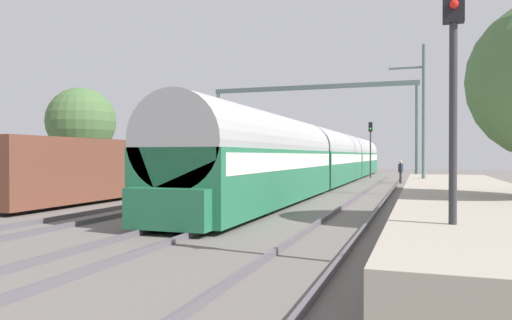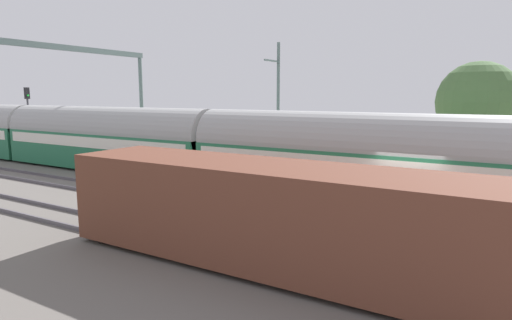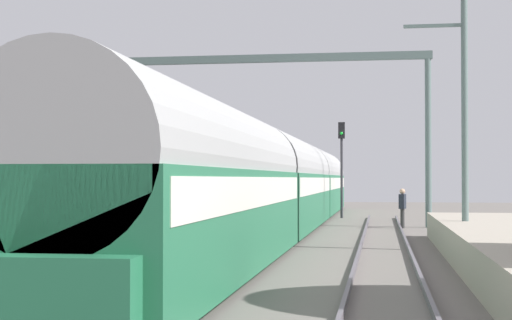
{
  "view_description": "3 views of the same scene",
  "coord_description": "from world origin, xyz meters",
  "px_view_note": "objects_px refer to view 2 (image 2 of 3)",
  "views": [
    {
      "loc": [
        8.39,
        -17.36,
        2.14
      ],
      "look_at": [
        2.07,
        1.41,
        1.94
      ],
      "focal_mm": 34.11,
      "sensor_mm": 36.0,
      "label": 1
    },
    {
      "loc": [
        -16.21,
        -3.21,
        4.74
      ],
      "look_at": [
        0.56,
        6.73,
        1.75
      ],
      "focal_mm": 30.12,
      "sensor_mm": 36.0,
      "label": 2
    },
    {
      "loc": [
        6.1,
        -15.21,
        2.18
      ],
      "look_at": [
        1.03,
        17.85,
        2.94
      ],
      "focal_mm": 57.12,
      "sensor_mm": 36.0,
      "label": 3
    }
  ],
  "objects_px": {
    "passenger_train": "(106,139)",
    "freight_car": "(277,216)",
    "catenary_gantry": "(41,75)",
    "railway_signal_far": "(28,112)",
    "person_crossing": "(138,144)"
  },
  "relations": [
    {
      "from": "person_crossing",
      "to": "freight_car",
      "type": "bearing_deg",
      "value": 160.79
    },
    {
      "from": "person_crossing",
      "to": "catenary_gantry",
      "type": "xyz_separation_m",
      "value": [
        -7.04,
        0.7,
        4.89
      ]
    },
    {
      "from": "catenary_gantry",
      "to": "railway_signal_far",
      "type": "bearing_deg",
      "value": 63.84
    },
    {
      "from": "passenger_train",
      "to": "freight_car",
      "type": "height_order",
      "value": "passenger_train"
    },
    {
      "from": "passenger_train",
      "to": "catenary_gantry",
      "type": "distance_m",
      "value": 5.4
    },
    {
      "from": "freight_car",
      "to": "person_crossing",
      "type": "height_order",
      "value": "freight_car"
    },
    {
      "from": "railway_signal_far",
      "to": "catenary_gantry",
      "type": "distance_m",
      "value": 9.4
    },
    {
      "from": "railway_signal_far",
      "to": "passenger_train",
      "type": "bearing_deg",
      "value": -99.74
    },
    {
      "from": "freight_car",
      "to": "catenary_gantry",
      "type": "xyz_separation_m",
      "value": [
        6.21,
        19.56,
        4.45
      ]
    },
    {
      "from": "passenger_train",
      "to": "person_crossing",
      "type": "relative_size",
      "value": 28.44
    },
    {
      "from": "railway_signal_far",
      "to": "catenary_gantry",
      "type": "relative_size",
      "value": 0.31
    },
    {
      "from": "freight_car",
      "to": "railway_signal_far",
      "type": "bearing_deg",
      "value": 69.78
    },
    {
      "from": "passenger_train",
      "to": "railway_signal_far",
      "type": "relative_size",
      "value": 9.33
    },
    {
      "from": "person_crossing",
      "to": "railway_signal_far",
      "type": "relative_size",
      "value": 0.33
    },
    {
      "from": "person_crossing",
      "to": "catenary_gantry",
      "type": "height_order",
      "value": "catenary_gantry"
    }
  ]
}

